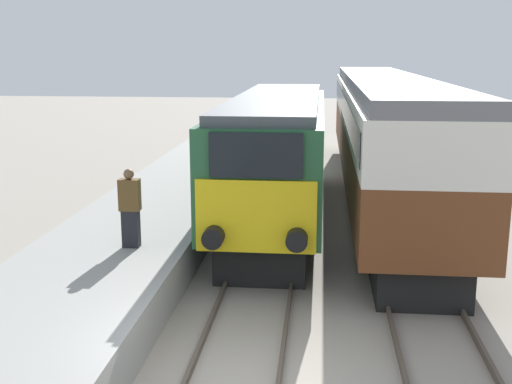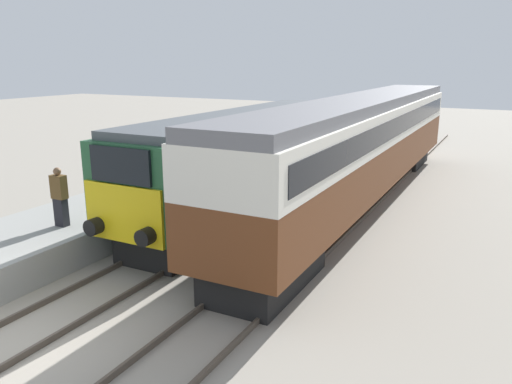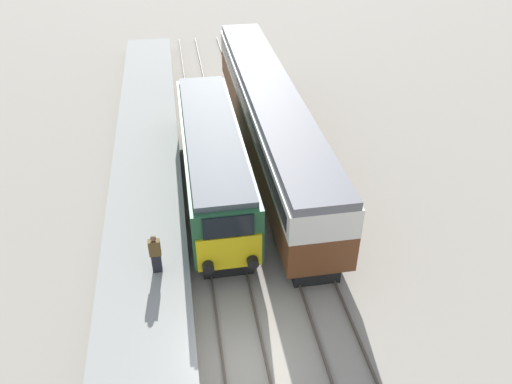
% 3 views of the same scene
% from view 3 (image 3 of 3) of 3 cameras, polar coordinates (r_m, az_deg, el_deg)
% --- Properties ---
extents(ground_plane, '(120.00, 120.00, 0.00)m').
position_cam_3_polar(ground_plane, '(17.69, -1.21, -19.50)').
color(ground_plane, gray).
extents(platform_left, '(3.50, 50.00, 0.89)m').
position_cam_3_polar(platform_left, '(23.03, -12.43, -3.40)').
color(platform_left, gray).
rests_on(platform_left, ground_plane).
extents(rails_near_track, '(1.51, 60.00, 0.14)m').
position_cam_3_polar(rails_near_track, '(20.94, -3.30, -8.35)').
color(rails_near_track, '#4C4238').
rests_on(rails_near_track, ground_plane).
extents(rails_far_track, '(1.50, 60.00, 0.14)m').
position_cam_3_polar(rails_far_track, '(21.44, 5.83, -7.28)').
color(rails_far_track, '#4C4238').
rests_on(rails_far_track, ground_plane).
extents(locomotive, '(2.70, 13.24, 3.77)m').
position_cam_3_polar(locomotive, '(23.94, -4.98, 3.76)').
color(locomotive, black).
rests_on(locomotive, ground_plane).
extents(passenger_carriage, '(2.75, 21.67, 4.20)m').
position_cam_3_polar(passenger_carriage, '(27.17, 1.48, 8.98)').
color(passenger_carriage, black).
rests_on(passenger_carriage, ground_plane).
extents(person_on_platform, '(0.44, 0.26, 1.73)m').
position_cam_3_polar(person_on_platform, '(19.28, -11.42, -6.94)').
color(person_on_platform, black).
rests_on(person_on_platform, platform_left).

